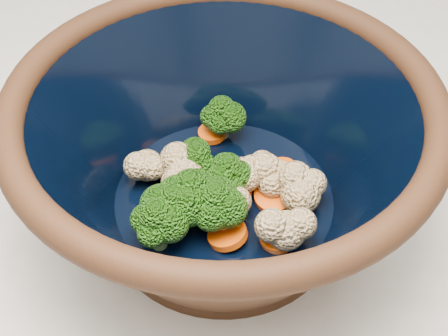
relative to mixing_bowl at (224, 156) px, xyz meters
name	(u,v)px	position (x,y,z in m)	size (l,w,h in m)	color
mixing_bowl	(224,156)	(0.00, 0.00, 0.00)	(0.38, 0.38, 0.14)	black
vegetable_pile	(214,186)	(-0.01, -0.01, -0.02)	(0.16, 0.17, 0.06)	#608442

